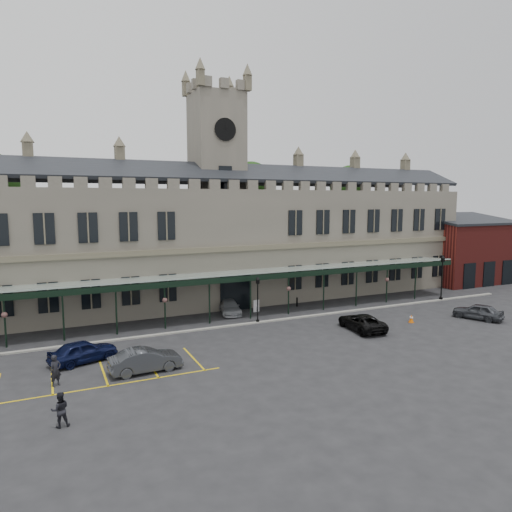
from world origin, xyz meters
name	(u,v)px	position (x,y,z in m)	size (l,w,h in m)	color
ground	(288,340)	(0.00, 0.00, 0.00)	(140.00, 140.00, 0.00)	black
station_building	(218,242)	(0.00, 15.91, 6.47)	(60.00, 10.36, 17.30)	#5D584D
clock_tower	(217,180)	(0.00, 16.00, 13.11)	(5.60, 5.60, 24.80)	#5D584D
canopy	(249,293)	(0.00, 7.46, 2.40)	(50.00, 4.10, 4.30)	#8C9E93
brick_annex	(464,251)	(34.00, 12.97, 4.16)	(12.40, 8.36, 9.23)	maroon
kerb	(258,322)	(0.00, 5.50, 0.06)	(60.00, 0.40, 0.12)	gray
parking_markings	(104,375)	(-14.00, -1.50, 0.00)	(16.00, 6.00, 0.01)	gold
tree_behind_mid	(251,186)	(8.00, 25.00, 12.81)	(6.00, 6.00, 16.00)	#332314
tree_behind_right	(350,187)	(24.00, 25.00, 12.81)	(6.00, 6.00, 16.00)	#332314
lamp_post_mid	(258,295)	(-0.02, 5.59, 2.50)	(0.40, 0.40, 4.21)	black
lamp_post_right	(442,274)	(22.20, 5.55, 2.97)	(0.47, 0.47, 5.01)	black
traffic_cone	(411,319)	(12.58, -0.11, 0.35)	(0.45, 0.45, 0.72)	#DB5B06
sign_board	(256,306)	(1.55, 9.29, 0.58)	(0.69, 0.18, 1.19)	black
bollard_left	(232,309)	(-1.02, 9.42, 0.48)	(0.17, 0.17, 0.96)	black
bollard_right	(297,302)	(6.35, 9.62, 0.47)	(0.17, 0.17, 0.94)	black
car_left_a	(83,351)	(-15.00, 1.46, 0.77)	(1.81, 4.50, 1.53)	black
car_left_b	(146,360)	(-11.50, -2.01, 0.76)	(1.60, 4.60, 1.51)	#33363A
car_taxi	(230,307)	(-1.06, 9.83, 0.64)	(1.80, 4.43, 1.28)	#A3A5AB
car_van	(361,322)	(7.00, -0.17, 0.69)	(2.30, 4.99, 1.39)	black
car_right_a	(478,311)	(19.00, -1.78, 0.73)	(1.73, 4.29, 1.46)	#33363A
person_a	(56,371)	(-16.79, -2.10, 0.94)	(0.69, 0.45, 1.89)	black
person_b	(60,410)	(-16.70, -7.55, 0.87)	(0.85, 0.66, 1.75)	black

